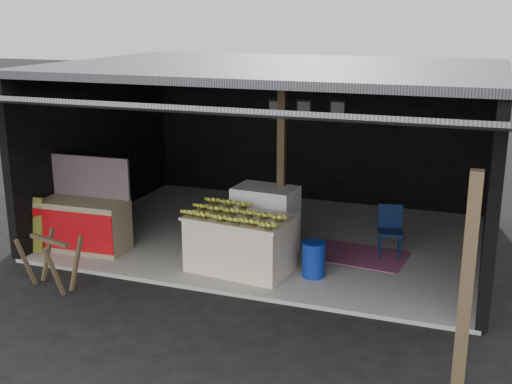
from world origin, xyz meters
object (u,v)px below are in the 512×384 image
at_px(banana_table, 240,243).
at_px(neighbor_stall, 83,222).
at_px(water_barrel, 314,260).
at_px(white_crate, 265,220).
at_px(sawhorse, 50,257).
at_px(plastic_chair, 390,226).

distance_m(banana_table, neighbor_stall, 2.74).
xyz_separation_m(banana_table, water_barrel, (1.11, 0.14, -0.18)).
distance_m(white_crate, sawhorse, 3.35).
bearing_deg(white_crate, neighbor_stall, -157.88).
relative_size(neighbor_stall, plastic_chair, 1.85).
height_order(banana_table, plastic_chair, banana_table).
bearing_deg(sawhorse, water_barrel, 39.62).
distance_m(neighbor_stall, plastic_chair, 4.98).
bearing_deg(plastic_chair, banana_table, -157.31).
distance_m(water_barrel, plastic_chair, 1.60).
bearing_deg(water_barrel, banana_table, -173.00).
height_order(white_crate, neighbor_stall, neighbor_stall).
height_order(white_crate, sawhorse, white_crate).
relative_size(white_crate, plastic_chair, 1.33).
xyz_separation_m(neighbor_stall, water_barrel, (3.85, 0.18, -0.21)).
bearing_deg(plastic_chair, water_barrel, -137.73).
height_order(sawhorse, plastic_chair, plastic_chair).
xyz_separation_m(white_crate, neighbor_stall, (-2.84, -0.91, -0.09)).
bearing_deg(neighbor_stall, water_barrel, 0.42).
height_order(white_crate, water_barrel, white_crate).
bearing_deg(plastic_chair, sawhorse, -159.05).
xyz_separation_m(banana_table, plastic_chair, (2.01, 1.43, 0.05)).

